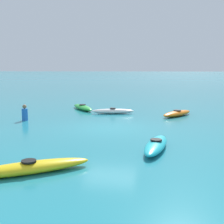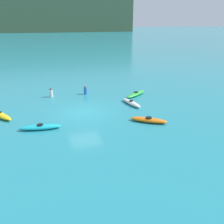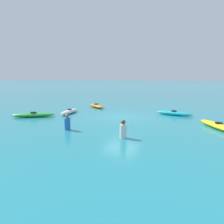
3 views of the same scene
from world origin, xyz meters
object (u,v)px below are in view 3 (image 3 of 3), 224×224
at_px(person_near_shore, 67,123).
at_px(kayak_white, 69,112).
at_px(kayak_cyan, 174,113).
at_px(kayak_orange, 97,106).
at_px(kayak_green, 34,115).
at_px(person_by_kayaks, 123,130).
at_px(kayak_yellow, 219,126).

bearing_deg(person_near_shore, kayak_white, -53.26).
height_order(kayak_cyan, person_near_shore, person_near_shore).
bearing_deg(kayak_orange, kayak_green, 75.44).
relative_size(kayak_cyan, person_by_kayaks, 3.23).
bearing_deg(kayak_yellow, kayak_cyan, -48.12).
distance_m(kayak_yellow, person_near_shore, 8.44).
distance_m(kayak_white, person_near_shore, 5.39).
xyz_separation_m(kayak_white, person_near_shore, (-3.22, 4.31, 0.22)).
distance_m(kayak_orange, person_by_kayaks, 10.48).
height_order(kayak_white, person_near_shore, person_near_shore).
relative_size(kayak_white, person_by_kayaks, 3.12).
bearing_deg(kayak_green, person_near_shore, 157.40).
relative_size(kayak_orange, kayak_cyan, 0.91).
bearing_deg(kayak_orange, kayak_yellow, 157.48).
bearing_deg(kayak_yellow, person_by_kayaks, 44.05).
distance_m(kayak_orange, kayak_white, 3.96).
height_order(kayak_yellow, kayak_cyan, same).
distance_m(person_near_shore, person_by_kayaks, 3.35).
relative_size(kayak_yellow, kayak_green, 1.08).
bearing_deg(kayak_green, kayak_yellow, -170.70).
bearing_deg(person_near_shore, kayak_green, -22.60).
bearing_deg(person_near_shore, kayak_yellow, -152.31).
distance_m(kayak_white, person_by_kayaks, 7.90).
bearing_deg(kayak_white, kayak_orange, -93.10).
relative_size(kayak_cyan, person_near_shore, 3.23).
distance_m(kayak_cyan, kayak_green, 10.58).
xyz_separation_m(kayak_orange, person_near_shore, (-3.01, 8.27, 0.22)).
relative_size(kayak_yellow, kayak_cyan, 1.10).
height_order(kayak_yellow, kayak_green, same).
bearing_deg(kayak_cyan, kayak_white, 20.68).
xyz_separation_m(kayak_white, person_by_kayaks, (-6.57, 4.38, 0.22)).
xyz_separation_m(kayak_orange, person_by_kayaks, (-6.35, 8.34, 0.22)).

